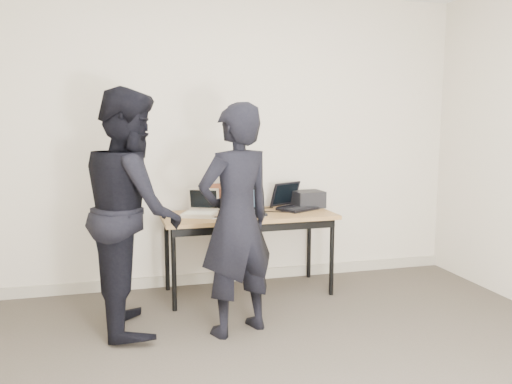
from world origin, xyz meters
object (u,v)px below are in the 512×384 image
object	(u,v)px
laptop_beige	(201,210)
laptop_center	(248,208)
laptop_right	(293,203)
person_observer	(133,210)
desk	(248,220)
leather_satchel	(223,197)
equipment_box	(308,199)
person_typist	(236,220)

from	to	relation	value
laptop_beige	laptop_center	world-z (taller)	laptop_beige
laptop_right	person_observer	distance (m)	1.58
laptop_beige	person_observer	bearing A→B (deg)	-113.57
desk	laptop_beige	world-z (taller)	laptop_beige
laptop_right	leather_satchel	world-z (taller)	leather_satchel
desk	laptop_right	xyz separation A→B (m)	(0.46, 0.13, 0.11)
laptop_beige	laptop_right	bearing A→B (deg)	30.86
laptop_center	leather_satchel	bearing A→B (deg)	131.84
leather_satchel	person_observer	world-z (taller)	person_observer
laptop_center	laptop_right	distance (m)	0.47
desk	laptop_beige	xyz separation A→B (m)	(-0.42, 0.02, 0.10)
laptop_center	equipment_box	size ratio (longest dim) A/B	1.10
laptop_right	leather_satchel	distance (m)	0.65
laptop_beige	leather_satchel	xyz separation A→B (m)	(0.24, 0.20, 0.08)
leather_satchel	person_observer	bearing A→B (deg)	-139.91
desk	person_typist	xyz separation A→B (m)	(-0.28, -0.80, 0.17)
desk	leather_satchel	xyz separation A→B (m)	(-0.18, 0.23, 0.19)
person_observer	desk	bearing A→B (deg)	-68.00
laptop_center	leather_satchel	distance (m)	0.29
desk	person_observer	bearing A→B (deg)	-154.71
desk	laptop_beige	bearing A→B (deg)	175.21
person_observer	equipment_box	bearing A→B (deg)	-71.62
desk	person_observer	xyz separation A→B (m)	(-0.99, -0.50, 0.22)
leather_satchel	laptop_beige	bearing A→B (deg)	-141.23
laptop_beige	laptop_center	distance (m)	0.42
laptop_right	person_typist	xyz separation A→B (m)	(-0.74, -0.93, 0.05)
equipment_box	laptop_center	bearing A→B (deg)	-164.12
laptop_right	equipment_box	size ratio (longest dim) A/B	1.66
laptop_beige	equipment_box	xyz separation A→B (m)	(1.05, 0.17, 0.03)
laptop_beige	laptop_center	size ratio (longest dim) A/B	1.24
leather_satchel	person_typist	xyz separation A→B (m)	(-0.10, -1.03, -0.02)
laptop_beige	person_observer	distance (m)	0.79
laptop_right	equipment_box	bearing A→B (deg)	-8.55
laptop_right	leather_satchel	size ratio (longest dim) A/B	1.22
desk	laptop_right	size ratio (longest dim) A/B	3.41
person_observer	laptop_right	bearing A→B (deg)	-71.27
laptop_center	laptop_right	xyz separation A→B (m)	(0.46, 0.12, 0.01)
laptop_right	person_observer	bearing A→B (deg)	174.78
person_typist	leather_satchel	bearing A→B (deg)	-117.64
equipment_box	person_typist	world-z (taller)	person_typist
person_typist	laptop_beige	bearing A→B (deg)	-102.62
person_typist	equipment_box	bearing A→B (deg)	-154.59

